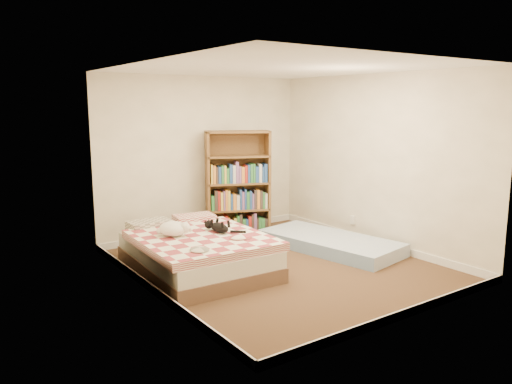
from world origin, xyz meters
TOP-DOWN VIEW (x-y plane):
  - room at (0.00, 0.00)m, footprint 3.51×4.01m
  - bed at (-0.96, 0.48)m, footprint 1.53×2.05m
  - bookshelf at (0.40, 1.63)m, footprint 1.12×0.70m
  - floor_mattress at (1.06, 0.19)m, footprint 1.27×2.17m
  - black_cat at (-0.69, 0.36)m, footprint 0.25×0.59m
  - white_dog at (-1.24, 0.50)m, footprint 0.37×0.37m

SIDE VIEW (x-z plane):
  - floor_mattress at x=1.06m, z-range 0.00..0.18m
  - bed at x=-0.96m, z-range -0.02..0.51m
  - black_cat at x=-0.69m, z-range 0.47..0.60m
  - white_dog at x=-1.24m, z-range 0.48..0.66m
  - bookshelf at x=0.40m, z-range -0.24..1.43m
  - room at x=0.00m, z-range -0.06..2.45m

